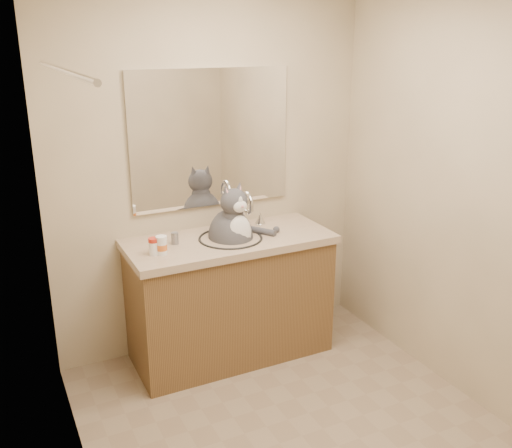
{
  "coord_description": "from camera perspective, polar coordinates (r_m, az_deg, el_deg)",
  "views": [
    {
      "loc": [
        -1.38,
        -2.23,
        2.1
      ],
      "look_at": [
        0.04,
        0.65,
        1.03
      ],
      "focal_mm": 40.0,
      "sensor_mm": 36.0,
      "label": 1
    }
  ],
  "objects": [
    {
      "name": "cat",
      "position": [
        3.69,
        -2.42,
        -0.96
      ],
      "size": [
        0.45,
        0.36,
        0.58
      ],
      "rotation": [
        0.0,
        0.0,
        0.17
      ],
      "color": "#444348",
      "rests_on": "vanity"
    },
    {
      "name": "vanity",
      "position": [
        3.85,
        -2.6,
        -7.07
      ],
      "size": [
        1.34,
        0.59,
        1.12
      ],
      "color": "brown",
      "rests_on": "ground"
    },
    {
      "name": "room",
      "position": [
        2.77,
        5.23,
        -0.62
      ],
      "size": [
        2.22,
        2.52,
        2.42
      ],
      "color": "gray",
      "rests_on": "ground"
    },
    {
      "name": "grey_canister",
      "position": [
        3.6,
        -8.12,
        -1.42
      ],
      "size": [
        0.06,
        0.06,
        0.08
      ],
      "rotation": [
        0.0,
        0.0,
        0.35
      ],
      "color": "gray",
      "rests_on": "vanity"
    },
    {
      "name": "pill_bottle_orange",
      "position": [
        3.44,
        -9.42,
        -2.15
      ],
      "size": [
        0.07,
        0.07,
        0.11
      ],
      "rotation": [
        0.0,
        0.0,
        0.09
      ],
      "color": "white",
      "rests_on": "vanity"
    },
    {
      "name": "pill_bottle_redcap",
      "position": [
        3.44,
        -10.2,
        -2.21
      ],
      "size": [
        0.07,
        0.07,
        0.1
      ],
      "rotation": [
        0.0,
        0.0,
        -0.24
      ],
      "color": "white",
      "rests_on": "vanity"
    },
    {
      "name": "shower_curtain",
      "position": [
        2.58,
        -16.64,
        -6.87
      ],
      "size": [
        0.02,
        1.3,
        1.93
      ],
      "color": "beige",
      "rests_on": "ground"
    },
    {
      "name": "mirror",
      "position": [
        3.78,
        -4.49,
        8.48
      ],
      "size": [
        1.1,
        0.02,
        0.9
      ],
      "primitive_type": "cube",
      "color": "white",
      "rests_on": "room"
    }
  ]
}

